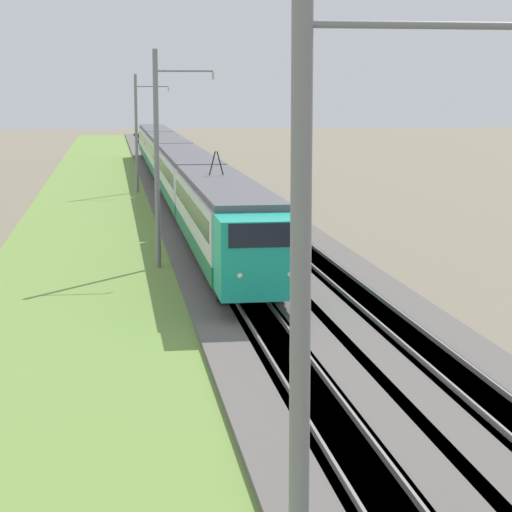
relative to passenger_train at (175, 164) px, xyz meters
name	(u,v)px	position (x,y,z in m)	size (l,w,h in m)	color
ballast_main	(200,229)	(-19.78, 0.00, -2.12)	(240.00, 4.40, 0.30)	#605B56
ballast_adjacent	(273,227)	(-19.78, -4.02, -2.12)	(240.00, 4.40, 0.30)	#605B56
track_main	(200,229)	(-19.78, 0.00, -2.11)	(240.00, 1.57, 0.45)	#4C4238
track_adjacent	(273,227)	(-19.78, -4.02, -2.11)	(240.00, 1.57, 0.45)	#4C4238
grass_verge	(98,233)	(-19.78, 5.48, -2.21)	(240.00, 9.08, 0.12)	olive
passenger_train	(175,164)	(0.00, 0.00, 0.00)	(85.54, 2.91, 4.88)	#19A88E
catenary_mast_near	(305,367)	(-63.40, 2.73, 2.43)	(0.22, 2.56, 9.11)	slate
catenary_mast_mid	(158,158)	(-31.29, 2.73, 2.51)	(0.22, 2.56, 9.27)	slate
catenary_mast_far	(137,133)	(0.83, 2.73, 2.26)	(0.22, 2.56, 8.78)	slate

